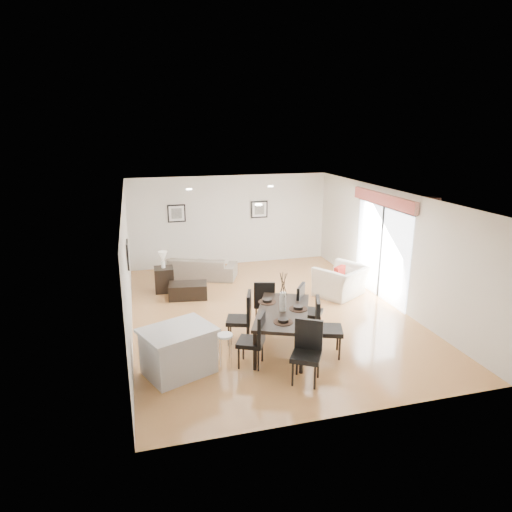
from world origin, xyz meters
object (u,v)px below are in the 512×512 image
object	(u,v)px
dining_chair_enear	(324,324)
dining_chair_foot	(264,300)
bar_stool	(225,339)
side_table	(164,279)
armchair	(341,281)
dining_chair_efar	(306,307)
dining_chair_wnear	(255,337)
dining_chair_wfar	(243,315)
dining_table	(283,315)
coffee_table	(188,291)
kitchen_island	(178,351)
sofa	(199,267)
dining_chair_head	(307,348)

from	to	relation	value
dining_chair_enear	dining_chair_foot	distance (m)	1.72
bar_stool	side_table	bearing A→B (deg)	100.24
armchair	dining_chair_efar	distance (m)	2.43
dining_chair_wnear	dining_chair_wfar	distance (m)	0.94
armchair	dining_chair_wfar	distance (m)	3.50
armchair	dining_table	distance (m)	3.27
dining_table	dining_chair_foot	distance (m)	1.16
armchair	dining_chair_efar	world-z (taller)	dining_chair_efar
coffee_table	kitchen_island	bearing A→B (deg)	-91.51
sofa	dining_chair_wfar	world-z (taller)	dining_chair_wfar
dining_chair_efar	side_table	size ratio (longest dim) A/B	1.62
armchair	dining_chair_foot	world-z (taller)	dining_chair_foot
dining_chair_wfar	dining_chair_enear	world-z (taller)	dining_chair_enear
dining_chair_enear	dining_chair_foot	bearing A→B (deg)	42.55
dining_chair_enear	dining_chair_efar	xyz separation A→B (m)	(0.02, 0.95, -0.04)
sofa	dining_chair_enear	distance (m)	5.29
dining_chair_foot	dining_chair_head	bearing A→B (deg)	107.10
dining_chair_efar	dining_chair_wnear	bearing A→B (deg)	162.36
dining_chair_foot	coffee_table	xyz separation A→B (m)	(-1.39, 1.99, -0.36)
sofa	dining_table	bearing A→B (deg)	123.07
sofa	dining_chair_foot	world-z (taller)	dining_chair_foot
dining_table	dining_chair_wnear	bearing A→B (deg)	-119.78
dining_table	dining_chair_head	bearing A→B (deg)	-64.58
dining_table	kitchen_island	size ratio (longest dim) A/B	1.45
dining_chair_head	dining_chair_wfar	bearing A→B (deg)	144.80
dining_chair_enear	dining_chair_efar	world-z (taller)	dining_chair_enear
armchair	dining_chair_wnear	bearing A→B (deg)	11.91
dining_table	dining_chair_foot	size ratio (longest dim) A/B	2.11
sofa	side_table	bearing A→B (deg)	61.47
sofa	side_table	xyz separation A→B (m)	(-1.02, -0.85, 0.02)
dining_chair_efar	side_table	world-z (taller)	dining_chair_efar
kitchen_island	bar_stool	world-z (taller)	kitchen_island
dining_chair_head	bar_stool	world-z (taller)	dining_chair_head
dining_table	dining_chair_efar	bearing A→B (deg)	60.70
dining_chair_enear	kitchen_island	bearing A→B (deg)	108.56
dining_chair_efar	coffee_table	size ratio (longest dim) A/B	1.10
dining_chair_wfar	coffee_table	distance (m)	2.83
dining_chair_wnear	bar_stool	xyz separation A→B (m)	(-0.52, 0.11, -0.03)
armchair	dining_chair_wfar	world-z (taller)	dining_chair_wfar
dining_table	coffee_table	size ratio (longest dim) A/B	2.23
dining_chair_enear	side_table	size ratio (longest dim) A/B	1.73
sofa	side_table	distance (m)	1.32
dining_chair_enear	dining_chair_head	bearing A→B (deg)	159.71
dining_chair_enear	bar_stool	bearing A→B (deg)	108.15
coffee_table	sofa	bearing A→B (deg)	79.51
dining_chair_head	sofa	bearing A→B (deg)	130.48
sofa	kitchen_island	xyz separation A→B (m)	(-1.08, -5.00, 0.11)
coffee_table	dining_chair_wnear	bearing A→B (deg)	-70.47
dining_chair_foot	side_table	size ratio (longest dim) A/B	1.55
dining_chair_wnear	dining_chair_foot	bearing A→B (deg)	-174.34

